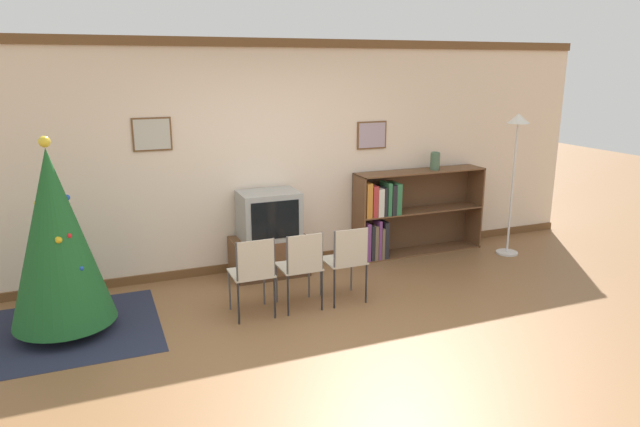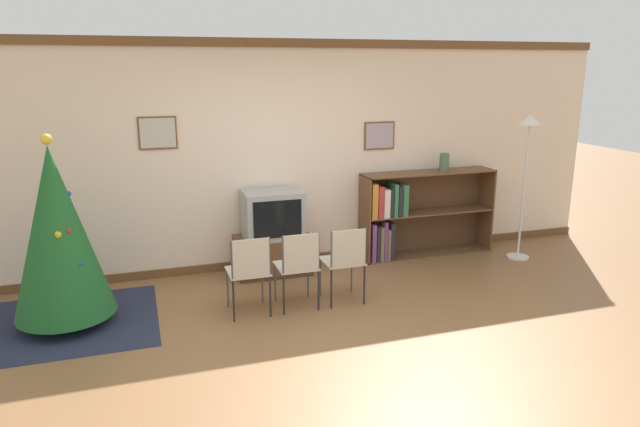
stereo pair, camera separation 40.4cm
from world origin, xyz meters
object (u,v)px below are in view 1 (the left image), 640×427
Objects in this scene: folding_chair_right at (347,259)px; television at (269,215)px; christmas_tree at (56,238)px; standing_lamp at (516,148)px; folding_chair_center at (302,265)px; tv_console at (270,256)px; folding_chair_left at (253,272)px; bookshelf at (398,214)px; vase at (435,161)px.

television is at bearing 114.64° from folding_chair_right.
standing_lamp is at bearing 3.09° from christmas_tree.
folding_chair_center is at bearing -9.38° from christmas_tree.
standing_lamp is (3.12, 0.65, 0.93)m from folding_chair_center.
folding_chair_center is at bearing -90.00° from tv_console.
folding_chair_left is (-0.50, -1.08, -0.25)m from television.
television is 0.83× the size of folding_chair_center.
folding_chair_left is at bearing -12.04° from christmas_tree.
folding_chair_left is at bearing -152.63° from bookshelf.
folding_chair_left is 0.50m from folding_chair_center.
christmas_tree is at bearing 170.62° from folding_chair_center.
standing_lamp is (5.32, 0.29, 0.49)m from christmas_tree.
folding_chair_right is 3.54× the size of vase.
vase is at bearing -2.00° from bookshelf.
tv_console is at bearing 90.00° from television.
bookshelf is (2.25, 1.17, 0.08)m from folding_chair_left.
standing_lamp is (3.61, 0.65, 0.93)m from folding_chair_left.
vase is (1.77, 1.15, 0.74)m from folding_chair_right.
folding_chair_right is 0.46× the size of bookshelf.
tv_console is 0.50× the size of bookshelf.
folding_chair_left is 0.46× the size of bookshelf.
bookshelf reaches higher than folding_chair_center.
folding_chair_left is 3.08m from vase.
folding_chair_right is at bearing 0.00° from folding_chair_center.
bookshelf is (1.26, 1.17, 0.08)m from folding_chair_right.
folding_chair_center is at bearing 180.00° from folding_chair_right.
television is 1.22m from folding_chair_left.
tv_console is 2.47m from vase.
vase is at bearing 1.62° from tv_console.
folding_chair_right is (0.50, -1.08, 0.25)m from tv_console.
vase reaches higher than folding_chair_left.
folding_chair_left is (1.70, -0.36, -0.43)m from christmas_tree.
folding_chair_center is 0.45× the size of standing_lamp.
christmas_tree is 4.05m from bookshelf.
vase is (4.46, 0.78, 0.31)m from christmas_tree.
bookshelf is (1.76, 0.08, -0.17)m from television.
television reaches higher than folding_chair_right.
television is 1.11m from folding_chair_center.
vase is at bearing 33.02° from folding_chair_right.
folding_chair_center is at bearing -146.42° from bookshelf.
tv_console is at bearing 18.13° from christmas_tree.
bookshelf is 7.64× the size of vase.
christmas_tree reaches higher than folding_chair_right.
vase is (2.26, 0.06, 0.98)m from tv_console.
christmas_tree is 2.27m from folding_chair_center.
folding_chair_center is (0.00, -1.08, 0.25)m from tv_console.
standing_lamp reaches higher than folding_chair_left.
folding_chair_right is (0.50, -1.08, -0.25)m from television.
christmas_tree is at bearing 172.32° from folding_chair_right.
standing_lamp is (3.12, -0.43, 0.67)m from television.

